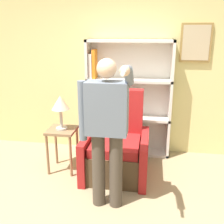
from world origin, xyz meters
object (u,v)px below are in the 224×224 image
object	(u,v)px
armchair	(117,149)
table_lamp	(60,104)
bookcase	(122,100)
side_table	(62,138)
person_standing	(107,126)

from	to	relation	value
armchair	table_lamp	size ratio (longest dim) A/B	2.41
bookcase	armchair	xyz separation A→B (m)	(0.01, -0.70, -0.55)
armchair	side_table	distance (m)	0.80
armchair	table_lamp	xyz separation A→B (m)	(-0.78, -0.04, 0.64)
bookcase	table_lamp	bearing A→B (deg)	-136.15
armchair	side_table	world-z (taller)	armchair
bookcase	person_standing	distance (m)	1.47
bookcase	person_standing	xyz separation A→B (m)	(-0.00, -1.47, 0.08)
bookcase	table_lamp	xyz separation A→B (m)	(-0.78, -0.75, 0.10)
armchair	side_table	size ratio (longest dim) A/B	1.84
bookcase	table_lamp	distance (m)	1.08
person_standing	table_lamp	world-z (taller)	person_standing
side_table	table_lamp	distance (m)	0.50
bookcase	armchair	world-z (taller)	bookcase
bookcase	armchair	distance (m)	0.89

